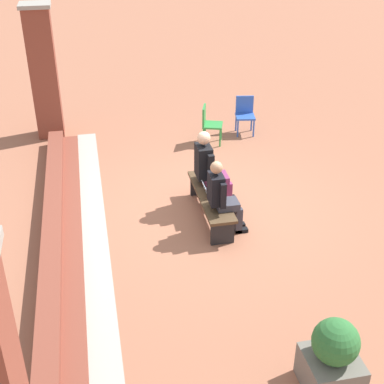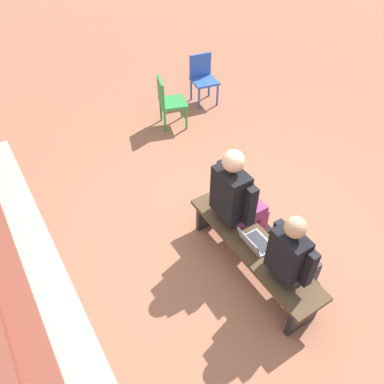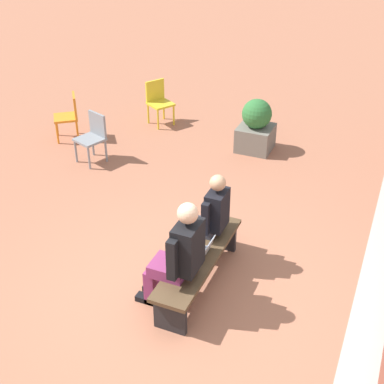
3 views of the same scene
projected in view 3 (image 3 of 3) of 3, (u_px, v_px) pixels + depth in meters
name	position (u px, v px, depth m)	size (l,w,h in m)	color
ground_plane	(183.00, 298.00, 6.26)	(60.00, 60.00, 0.00)	#9E6047
concrete_strip	(366.00, 332.00, 5.80)	(8.07, 0.40, 0.01)	#A8A399
bench	(199.00, 262.00, 6.28)	(1.80, 0.44, 0.45)	#4C3823
person_student	(209.00, 216.00, 6.50)	(0.51, 0.64, 1.28)	#383842
person_adult	(178.00, 254.00, 5.78)	(0.58, 0.74, 1.41)	#7F2D5B
laptop	(201.00, 251.00, 6.22)	(0.32, 0.29, 0.21)	#9EA0A5
plastic_chair_foreground	(70.00, 114.00, 9.72)	(0.59, 0.59, 0.84)	orange
plastic_chair_by_pillar	(158.00, 100.00, 10.32)	(0.58, 0.58, 0.84)	gold
plastic_chair_near_bench_left	(93.00, 135.00, 8.97)	(0.54, 0.54, 0.84)	gray
planter	(256.00, 127.00, 9.35)	(0.60, 0.60, 0.94)	#6B665B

